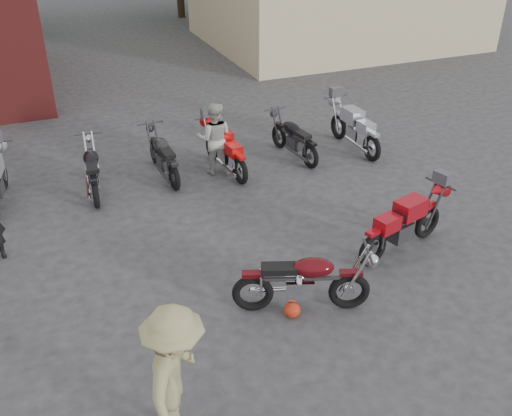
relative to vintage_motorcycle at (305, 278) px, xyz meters
name	(u,v)px	position (x,y,z in m)	size (l,w,h in m)	color
ground	(325,304)	(0.36, -0.04, -0.58)	(90.00, 90.00, 0.00)	#303032
vintage_motorcycle	(305,278)	(0.00, 0.00, 0.00)	(2.01, 0.66, 1.17)	#4D090E
sportbike	(404,222)	(2.33, 0.80, 0.00)	(2.01, 0.66, 1.16)	#A10D16
helmet	(292,310)	(-0.23, -0.09, -0.47)	(0.26, 0.26, 0.24)	#B62B13
person_light	(215,139)	(0.32, 5.03, 0.23)	(0.79, 0.62, 1.63)	#AFAEAA
person_tan	(176,379)	(-2.37, -1.54, 0.37)	(1.23, 0.71, 1.90)	tan
row_bike_2	(92,168)	(-2.34, 5.14, -0.04)	(1.88, 0.62, 1.09)	black
row_bike_3	(163,154)	(-0.80, 5.27, -0.04)	(1.87, 0.62, 1.09)	black
row_bike_4	(225,148)	(0.54, 5.03, -0.02)	(1.93, 0.64, 1.12)	red
row_bike_5	(294,136)	(2.29, 5.11, -0.05)	(1.84, 0.61, 1.07)	black
row_bike_6	(354,126)	(3.86, 4.99, 0.01)	(2.04, 0.67, 1.18)	#989AA6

